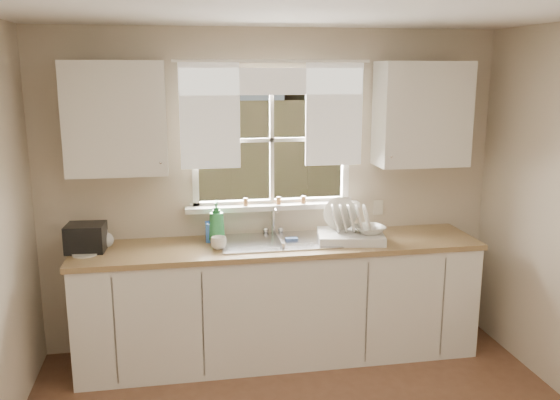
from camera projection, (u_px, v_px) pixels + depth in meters
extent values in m
cube|color=beige|center=(272.00, 272.00, 4.83)|extent=(3.60, 0.02, 1.15)
cube|color=beige|center=(272.00, 51.00, 4.45)|extent=(3.60, 0.02, 0.35)
cube|color=beige|center=(113.00, 144.00, 4.39)|extent=(1.20, 0.02, 1.00)
cube|color=beige|center=(418.00, 137.00, 4.81)|extent=(1.20, 0.02, 1.00)
cube|color=white|center=(272.00, 202.00, 4.73)|extent=(1.30, 0.06, 0.05)
cube|color=white|center=(271.00, 75.00, 4.51)|extent=(1.30, 0.06, 0.05)
cube|color=white|center=(194.00, 142.00, 4.52)|extent=(0.05, 0.06, 1.05)
cube|color=white|center=(346.00, 138.00, 4.72)|extent=(0.05, 0.06, 1.05)
cube|color=white|center=(272.00, 140.00, 4.62)|extent=(0.03, 0.04, 1.00)
cube|color=white|center=(272.00, 140.00, 4.62)|extent=(1.20, 0.04, 0.03)
cube|color=white|center=(273.00, 206.00, 4.67)|extent=(1.38, 0.14, 0.04)
cylinder|color=white|center=(273.00, 61.00, 4.41)|extent=(1.50, 0.02, 0.02)
cube|color=white|center=(210.00, 116.00, 4.43)|extent=(0.45, 0.02, 0.80)
cube|color=white|center=(334.00, 114.00, 4.59)|extent=(0.45, 0.02, 0.80)
cube|color=white|center=(273.00, 81.00, 4.45)|extent=(1.40, 0.02, 0.20)
cube|color=silver|center=(279.00, 302.00, 4.56)|extent=(3.00, 0.62, 0.87)
cube|color=#94754A|center=(279.00, 246.00, 4.46)|extent=(3.04, 0.65, 0.04)
cube|color=silver|center=(116.00, 118.00, 4.19)|extent=(0.70, 0.33, 0.80)
cube|color=silver|center=(422.00, 114.00, 4.59)|extent=(0.70, 0.33, 0.80)
cube|color=beige|center=(378.00, 207.00, 4.86)|extent=(0.08, 0.01, 0.12)
cylinder|color=brown|center=(279.00, 201.00, 4.65)|extent=(0.04, 0.04, 0.06)
cylinder|color=brown|center=(246.00, 202.00, 4.61)|extent=(0.04, 0.04, 0.06)
cylinder|color=brown|center=(303.00, 200.00, 4.69)|extent=(0.04, 0.04, 0.06)
cube|color=#335421|center=(223.00, 206.00, 9.77)|extent=(20.00, 10.00, 0.02)
cube|color=#937C51|center=(234.00, 171.00, 7.65)|extent=(8.00, 0.10, 1.80)
cube|color=maroon|center=(149.00, 130.00, 10.76)|extent=(3.00, 3.00, 2.20)
cube|color=black|center=(145.00, 60.00, 10.49)|extent=(3.20, 3.20, 0.30)
cylinder|color=#423021|center=(294.00, 103.00, 10.62)|extent=(0.36, 0.36, 3.20)
cube|color=#B7B7BC|center=(279.00, 252.00, 4.50)|extent=(0.84, 0.46, 0.18)
cube|color=#B7B7BC|center=(279.00, 241.00, 4.48)|extent=(0.88, 0.50, 0.01)
cube|color=#B7B7BC|center=(279.00, 245.00, 4.49)|extent=(0.02, 0.41, 0.14)
cylinder|color=silver|center=(273.00, 220.00, 4.70)|extent=(0.03, 0.03, 0.22)
cylinder|color=silver|center=(275.00, 209.00, 4.60)|extent=(0.02, 0.18, 0.02)
sphere|color=silver|center=(266.00, 230.00, 4.70)|extent=(0.05, 0.05, 0.05)
sphere|color=silver|center=(281.00, 229.00, 4.73)|extent=(0.05, 0.05, 0.05)
cube|color=silver|center=(350.00, 237.00, 4.51)|extent=(0.55, 0.45, 0.07)
cylinder|color=white|center=(340.00, 214.00, 4.59)|extent=(0.27, 0.12, 0.25)
cylinder|color=white|center=(335.00, 218.00, 4.48)|extent=(0.11, 0.23, 0.22)
cylinder|color=white|center=(343.00, 218.00, 4.48)|extent=(0.11, 0.23, 0.22)
cylinder|color=white|center=(351.00, 218.00, 4.48)|extent=(0.11, 0.23, 0.22)
cylinder|color=white|center=(359.00, 218.00, 4.48)|extent=(0.11, 0.23, 0.22)
cylinder|color=white|center=(367.00, 218.00, 4.48)|extent=(0.11, 0.23, 0.22)
imported|color=silver|center=(370.00, 230.00, 4.48)|extent=(0.26, 0.26, 0.06)
imported|color=#2C8644|center=(217.00, 222.00, 4.44)|extent=(0.15, 0.15, 0.32)
imported|color=blue|center=(212.00, 227.00, 4.48)|extent=(0.10, 0.10, 0.22)
imported|color=beige|center=(106.00, 237.00, 4.36)|extent=(0.12, 0.12, 0.14)
cylinder|color=beige|center=(85.00, 254.00, 4.17)|extent=(0.18, 0.18, 0.01)
imported|color=silver|center=(219.00, 243.00, 4.30)|extent=(0.15, 0.15, 0.09)
cube|color=black|center=(86.00, 238.00, 4.25)|extent=(0.29, 0.25, 0.20)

